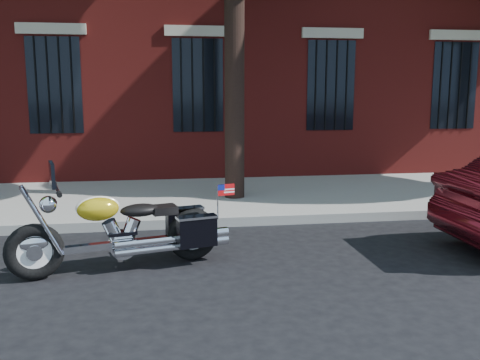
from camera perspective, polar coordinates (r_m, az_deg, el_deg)
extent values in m
plane|color=black|center=(7.12, -1.31, -7.74)|extent=(120.00, 120.00, 0.00)
cube|color=gray|center=(8.42, -2.51, -4.46)|extent=(40.00, 0.16, 0.15)
cube|color=gray|center=(10.24, -3.63, -1.90)|extent=(40.00, 3.60, 0.15)
cube|color=black|center=(11.88, -4.53, 10.01)|extent=(1.10, 0.14, 2.00)
cube|color=#B2A893|center=(11.91, -4.59, 15.55)|extent=(1.40, 0.20, 0.22)
cylinder|color=black|center=(11.80, -4.50, 10.01)|extent=(0.04, 0.04, 2.00)
cylinder|color=black|center=(9.74, -0.60, 11.87)|extent=(0.36, 0.36, 5.00)
torus|color=black|center=(6.45, -21.08, -7.17)|extent=(0.67, 0.30, 0.66)
torus|color=black|center=(6.75, -5.04, -5.81)|extent=(0.67, 0.30, 0.66)
cylinder|color=white|center=(6.45, -21.08, -7.17)|extent=(0.49, 0.18, 0.49)
cylinder|color=white|center=(6.75, -5.04, -5.81)|extent=(0.49, 0.18, 0.49)
ellipsoid|color=white|center=(6.43, -21.13, -6.33)|extent=(0.36, 0.21, 0.19)
ellipsoid|color=gold|center=(6.72, -5.06, -4.85)|extent=(0.37, 0.22, 0.19)
cube|color=white|center=(6.54, -12.86, -6.70)|extent=(1.45, 0.46, 0.08)
cylinder|color=white|center=(6.55, -12.43, -6.83)|extent=(0.35, 0.25, 0.31)
cylinder|color=white|center=(6.49, -7.87, -6.77)|extent=(1.21, 0.39, 0.09)
ellipsoid|color=gold|center=(6.40, -14.91, -2.99)|extent=(0.54, 0.39, 0.28)
ellipsoid|color=black|center=(6.49, -10.61, -3.18)|extent=(0.53, 0.39, 0.15)
cube|color=black|center=(6.95, -5.93, -4.45)|extent=(0.49, 0.27, 0.37)
cube|color=black|center=(6.48, -4.61, -5.48)|extent=(0.49, 0.27, 0.37)
cylinder|color=white|center=(6.30, -18.98, -0.84)|extent=(0.22, 0.75, 0.04)
sphere|color=white|center=(6.33, -19.78, -2.47)|extent=(0.24, 0.24, 0.20)
cube|color=black|center=(6.28, -19.42, 0.54)|extent=(0.13, 0.39, 0.27)
cube|color=red|center=(6.45, -1.51, -1.05)|extent=(0.21, 0.07, 0.14)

